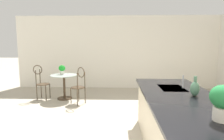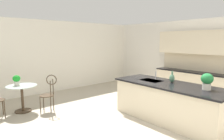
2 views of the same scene
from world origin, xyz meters
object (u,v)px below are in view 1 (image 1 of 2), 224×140
at_px(chair_by_island, 79,84).
at_px(bistro_table, 64,84).
at_px(potted_plant_counter_far, 223,101).
at_px(potted_plant_on_table, 62,69).
at_px(chair_near_window, 41,80).
at_px(vase_on_counter, 195,88).

bearing_deg(chair_by_island, bistro_table, -130.92).
bearing_deg(bistro_table, chair_by_island, 49.08).
relative_size(bistro_table, potted_plant_counter_far, 2.26).
height_order(bistro_table, potted_plant_on_table, potted_plant_on_table).
relative_size(chair_by_island, potted_plant_counter_far, 2.94).
relative_size(bistro_table, chair_near_window, 0.77).
bearing_deg(potted_plant_on_table, potted_plant_counter_far, 34.94).
height_order(chair_near_window, vase_on_counter, vase_on_counter).
distance_m(bistro_table, potted_plant_on_table, 0.48).
relative_size(chair_by_island, vase_on_counter, 3.62).
xyz_separation_m(chair_by_island, potted_plant_on_table, (-0.59, -0.64, 0.33)).
bearing_deg(chair_by_island, vase_on_counter, 41.95).
bearing_deg(vase_on_counter, bistro_table, -136.74).
xyz_separation_m(bistro_table, potted_plant_on_table, (-0.11, -0.09, 0.45)).
bearing_deg(chair_near_window, vase_on_counter, 50.13).
bearing_deg(chair_by_island, chair_near_window, -109.17).
distance_m(bistro_table, chair_by_island, 0.75).
xyz_separation_m(bistro_table, vase_on_counter, (2.91, 2.74, 0.58)).
distance_m(chair_near_window, vase_on_counter, 4.49).
bearing_deg(bistro_table, vase_on_counter, 43.26).
relative_size(chair_near_window, potted_plant_counter_far, 2.94).
distance_m(potted_plant_counter_far, vase_on_counter, 0.91).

